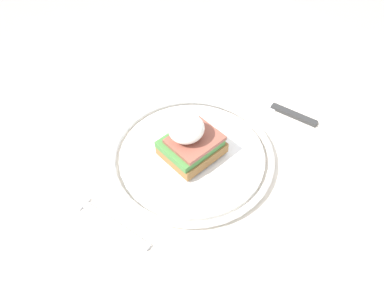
# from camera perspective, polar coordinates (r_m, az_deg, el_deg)

# --- Properties ---
(dining_table) EXTENTS (0.97, 0.66, 0.75)m
(dining_table) POSITION_cam_1_polar(r_m,az_deg,el_deg) (0.71, 2.29, -8.43)
(dining_table) COLOR beige
(dining_table) RESTS_ON ground_plane
(plate) EXTENTS (0.26, 0.26, 0.02)m
(plate) POSITION_cam_1_polar(r_m,az_deg,el_deg) (0.58, 0.00, -1.75)
(plate) COLOR white
(plate) RESTS_ON dining_table
(sandwich) EXTENTS (0.09, 0.10, 0.07)m
(sandwich) POSITION_cam_1_polar(r_m,az_deg,el_deg) (0.56, -0.32, 0.61)
(sandwich) COLOR olive
(sandwich) RESTS_ON plate
(fork) EXTENTS (0.05, 0.15, 0.00)m
(fork) POSITION_cam_1_polar(r_m,az_deg,el_deg) (0.54, -13.68, -10.60)
(fork) COLOR silver
(fork) RESTS_ON dining_table
(knife) EXTENTS (0.06, 0.19, 0.01)m
(knife) POSITION_cam_1_polar(r_m,az_deg,el_deg) (0.68, 12.48, 5.51)
(knife) COLOR #2D2D2D
(knife) RESTS_ON dining_table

